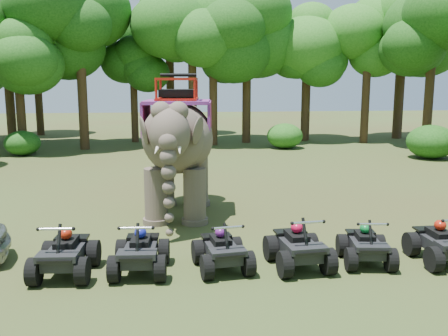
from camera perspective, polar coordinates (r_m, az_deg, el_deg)
The scene contains 23 objects.
ground at distance 13.86m, azimuth 0.54°, elevation -8.63°, with size 110.00×110.00×0.00m, color #47381E.
elephant at distance 16.43m, azimuth -5.31°, elevation 2.57°, with size 2.42×5.49×4.61m, color brown, non-canonical shape.
atv_0 at distance 12.12m, azimuth -17.75°, elevation -8.65°, with size 1.30×1.78×1.32m, color black, non-canonical shape.
atv_1 at distance 11.88m, azimuth -9.59°, elevation -8.77°, with size 1.27×1.74×1.29m, color black, non-canonical shape.
atv_2 at distance 11.91m, azimuth -0.21°, elevation -8.72°, with size 1.20×1.65×1.22m, color black, non-canonical shape.
atv_3 at distance 12.16m, azimuth 8.54°, elevation -8.21°, with size 1.30×1.78×1.32m, color black, non-canonical shape.
atv_4 at distance 12.76m, azimuth 15.93°, elevation -7.92°, with size 1.16×1.60×1.18m, color black, non-canonical shape.
atv_5 at distance 13.44m, azimuth 23.71°, elevation -7.28°, with size 1.25×1.72×1.27m, color black, non-canonical shape.
tree_0 at distance 34.02m, azimuth -3.63°, elevation 9.91°, with size 6.05×6.05×8.65m, color #195114, non-canonical shape.
tree_1 at distance 35.21m, azimuth 2.62°, elevation 10.93°, with size 6.91×6.91×9.87m, color #195114, non-canonical shape.
tree_2 at distance 36.76m, azimuth 9.25°, elevation 8.35°, with size 4.73×4.73×6.76m, color #195114, non-canonical shape.
tree_3 at distance 36.41m, azimuth 15.97°, elevation 9.59°, with size 6.08×6.08×8.68m, color #195114, non-canonical shape.
tree_4 at distance 35.11m, azimuth 22.52°, elevation 9.80°, with size 6.59×6.59×9.41m, color #195114, non-canonical shape.
tree_30 at distance 32.64m, azimuth -22.37°, elevation 8.49°, with size 5.51×5.51×7.87m, color #195114, non-canonical shape.
tree_31 at distance 33.02m, azimuth -16.00°, elevation 10.58°, with size 6.90×6.90×9.85m, color #195114, non-canonical shape.
tree_32 at distance 36.13m, azimuth -10.25°, elevation 8.30°, with size 4.74×4.74×6.78m, color #195114, non-canonical shape.
tree_34 at distance 35.84m, azimuth -23.46°, elevation 9.68°, with size 6.54×6.54×9.34m, color #195114, non-canonical shape.
tree_35 at distance 37.17m, azimuth 9.45°, elevation 9.87°, with size 6.10×6.10×8.72m, color #195114, non-canonical shape.
tree_36 at distance 33.94m, azimuth -1.24°, elevation 9.77°, with size 5.92×5.92×8.46m, color #195114, non-canonical shape.
tree_37 at distance 39.95m, azimuth 19.48°, elevation 10.70°, with size 7.32×7.32×10.46m, color #195114, non-canonical shape.
tree_39 at distance 39.41m, azimuth -6.20°, elevation 11.37°, with size 7.47×7.47×10.66m, color #195114, non-canonical shape.
tree_40 at distance 42.61m, azimuth -20.57°, elevation 9.83°, with size 6.56×6.56×9.37m, color #195114, non-canonical shape.
tree_41 at distance 40.29m, azimuth 19.59°, elevation 9.92°, with size 6.58×6.58×9.39m, color #195114, non-canonical shape.
Camera 1 is at (-1.54, -13.03, 4.47)m, focal length 40.00 mm.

